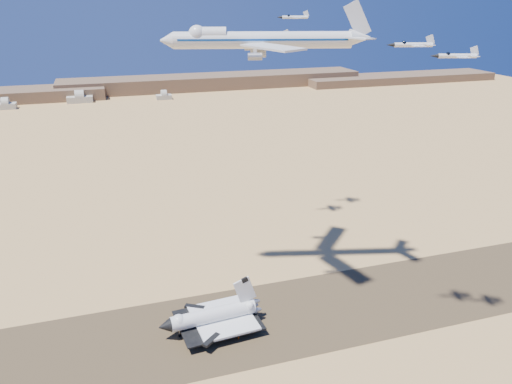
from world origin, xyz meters
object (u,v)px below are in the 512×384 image
object	(u,v)px
shuttle	(213,317)
carrier_747	(257,40)
chase_jet_e	(294,17)
crew_c	(238,332)
chase_jet_d	(274,36)
chase_jet_b	(456,56)
crew_a	(239,337)
chase_jet_a	(412,45)
crew_b	(237,334)

from	to	relation	value
shuttle	carrier_747	xyz separation A→B (m)	(27.30, 31.04, 97.47)
chase_jet_e	crew_c	bearing A→B (deg)	-106.48
crew_c	chase_jet_e	size ratio (longest dim) A/B	0.11
chase_jet_d	chase_jet_b	bearing A→B (deg)	-73.95
carrier_747	chase_jet_d	world-z (taller)	carrier_747
carrier_747	chase_jet_e	world-z (taller)	carrier_747
crew_a	chase_jet_d	distance (m)	142.41
crew_a	crew_c	bearing A→B (deg)	-15.97
crew_a	chase_jet_a	bearing A→B (deg)	-110.38
chase_jet_b	shuttle	bearing A→B (deg)	175.82
crew_c	crew_b	bearing A→B (deg)	96.87
shuttle	chase_jet_a	world-z (taller)	chase_jet_a
carrier_747	crew_c	world-z (taller)	carrier_747
chase_jet_e	crew_b	bearing A→B (deg)	-106.56
chase_jet_a	chase_jet_d	world-z (taller)	chase_jet_a
shuttle	chase_jet_e	size ratio (longest dim) A/B	2.49
shuttle	crew_c	xyz separation A→B (m)	(7.94, -6.43, -4.30)
crew_c	chase_jet_a	distance (m)	116.73
chase_jet_a	chase_jet_d	xyz separation A→B (m)	(-7.95, 102.60, -4.04)
carrier_747	chase_jet_d	distance (m)	57.27
carrier_747	chase_jet_b	xyz separation A→B (m)	(44.61, -57.78, -1.48)
carrier_747	chase_jet_b	bearing A→B (deg)	-37.87
crew_a	crew_c	size ratio (longest dim) A/B	0.93
crew_a	chase_jet_e	distance (m)	157.95
chase_jet_a	chase_jet_b	xyz separation A→B (m)	(11.33, -6.48, -2.98)
chase_jet_d	chase_jet_e	size ratio (longest dim) A/B	1.03
crew_b	chase_jet_b	xyz separation A→B (m)	(64.48, -19.75, 100.31)
crew_c	chase_jet_e	bearing A→B (deg)	-71.67
crew_b	carrier_747	bearing A→B (deg)	-70.37
chase_jet_b	chase_jet_d	xyz separation A→B (m)	(-19.28, 109.08, -1.06)
chase_jet_d	shuttle	bearing A→B (deg)	-116.55
carrier_747	crew_b	world-z (taller)	carrier_747
crew_a	crew_c	xyz separation A→B (m)	(0.36, 2.84, 0.06)
carrier_747	crew_c	size ratio (longest dim) A/B	44.32
crew_c	chase_jet_a	xyz separation A→B (m)	(52.64, -13.83, 103.27)
carrier_747	chase_jet_e	distance (m)	71.00
carrier_747	crew_c	xyz separation A→B (m)	(-19.36, -37.47, -101.77)
chase_jet_a	chase_jet_d	distance (m)	102.99
crew_b	chase_jet_b	world-z (taller)	chase_jet_b
crew_b	chase_jet_e	size ratio (longest dim) A/B	0.11
chase_jet_b	chase_jet_e	bearing A→B (deg)	109.16
chase_jet_d	chase_jet_e	bearing A→B (deg)	37.12
shuttle	chase_jet_a	bearing A→B (deg)	-23.11
chase_jet_a	chase_jet_b	distance (m)	13.39
shuttle	chase_jet_b	size ratio (longest dim) A/B	2.77
chase_jet_a	chase_jet_b	size ratio (longest dim) A/B	1.02
carrier_747	crew_b	bearing A→B (deg)	-103.13
crew_b	chase_jet_a	bearing A→B (deg)	-146.79
chase_jet_b	carrier_747	bearing A→B (deg)	143.89
chase_jet_a	chase_jet_e	size ratio (longest dim) A/B	0.91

